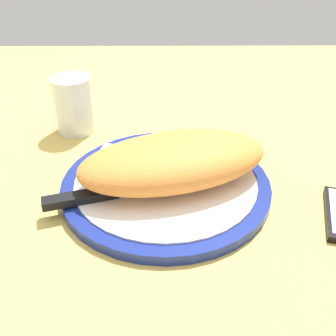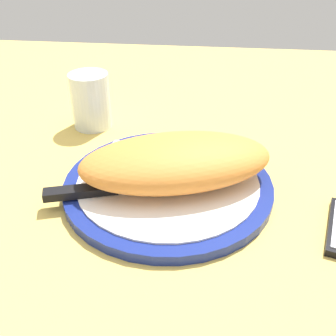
% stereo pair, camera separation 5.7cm
% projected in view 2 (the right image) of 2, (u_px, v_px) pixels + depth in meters
% --- Properties ---
extents(ground_plane, '(1.50, 1.50, 0.03)m').
position_uv_depth(ground_plane, '(168.00, 197.00, 0.60)').
color(ground_plane, '#DBB756').
extents(plate, '(0.31, 0.31, 0.02)m').
position_uv_depth(plate, '(168.00, 185.00, 0.59)').
color(plate, navy).
rests_on(plate, ground_plane).
extents(calzone, '(0.30, 0.21, 0.06)m').
position_uv_depth(calzone, '(176.00, 160.00, 0.57)').
color(calzone, orange).
rests_on(calzone, plate).
extents(fork, '(0.18, 0.06, 0.00)m').
position_uv_depth(fork, '(152.00, 151.00, 0.65)').
color(fork, silver).
rests_on(fork, plate).
extents(knife, '(0.23, 0.09, 0.01)m').
position_uv_depth(knife, '(103.00, 190.00, 0.55)').
color(knife, silver).
rests_on(knife, plate).
extents(water_glass, '(0.07, 0.07, 0.10)m').
position_uv_depth(water_glass, '(91.00, 104.00, 0.75)').
color(water_glass, silver).
rests_on(water_glass, ground_plane).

